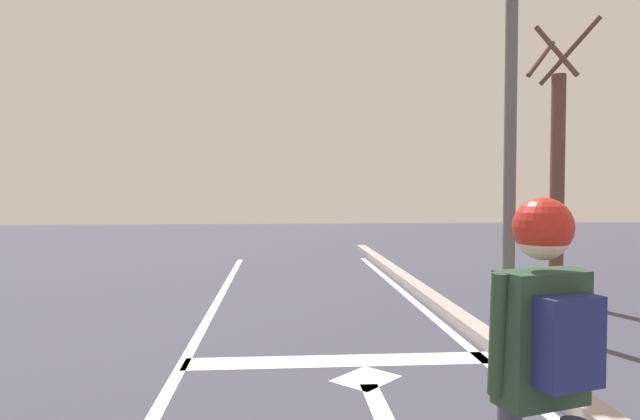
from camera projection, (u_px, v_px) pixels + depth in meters
The scene contains 7 objects.
stop_bar at pixel (342, 361), 5.70m from camera, with size 3.22×0.40×0.01m, color silver.
lane_arrow_stem at pixel (383, 416), 4.32m from camera, with size 0.16×1.40×0.01m, color silver.
lane_arrow_head at pixel (366, 378), 5.17m from camera, with size 0.56×0.44×0.01m, color silver.
curb_strip at pixel (600, 419), 4.09m from camera, with size 0.24×24.00×0.14m, color #A49996.
skater at pixel (544, 344), 2.30m from camera, with size 0.45×0.61×1.66m.
traffic_signal_mast at pixel (455, 46), 7.18m from camera, with size 3.72×0.34×5.42m.
roadside_tree at pixel (557, 175), 8.67m from camera, with size 1.08×1.07×4.39m.
Camera 1 is at (0.80, 2.13, 1.77)m, focal length 31.25 mm.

